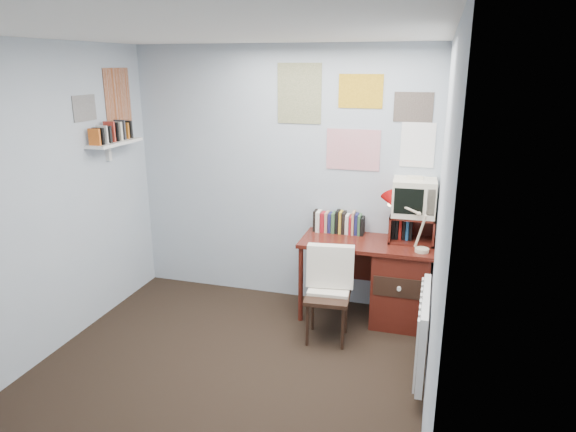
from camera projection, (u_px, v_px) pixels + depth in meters
name	position (u px, v px, depth m)	size (l,w,h in m)	color
ground	(212.00, 391.00, 3.78)	(3.50, 3.50, 0.00)	black
back_wall	(281.00, 177.00, 5.04)	(3.00, 0.02, 2.50)	#AFBBC8
left_wall	(21.00, 213.00, 3.83)	(0.02, 3.50, 2.50)	#AFBBC8
right_wall	(437.00, 252.00, 3.02)	(0.02, 3.50, 2.50)	#AFBBC8
ceiling	(195.00, 32.00, 3.07)	(3.00, 3.50, 0.02)	white
desk	(395.00, 280.00, 4.71)	(1.20, 0.55, 0.76)	#5A1D14
desk_chair	(328.00, 297.00, 4.39)	(0.41, 0.39, 0.79)	black
desk_lamp	(424.00, 228.00, 4.36)	(0.30, 0.26, 0.44)	red
tv_riser	(412.00, 228.00, 4.64)	(0.40, 0.30, 0.25)	#5A1D14
crt_tv	(414.00, 195.00, 4.58)	(0.38, 0.35, 0.36)	beige
book_row	(345.00, 222.00, 4.88)	(0.60, 0.14, 0.22)	#5A1D14
radiator	(423.00, 332.00, 3.78)	(0.09, 0.80, 0.60)	white
wall_shelf	(115.00, 143.00, 4.71)	(0.20, 0.62, 0.24)	white
posters_back	(354.00, 117.00, 4.67)	(1.20, 0.01, 0.90)	white
posters_left	(102.00, 100.00, 4.63)	(0.01, 0.70, 0.60)	white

